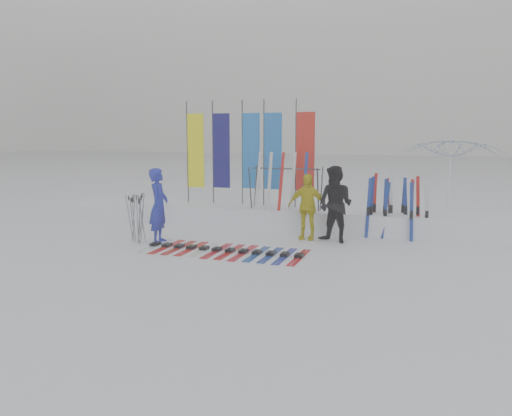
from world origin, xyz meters
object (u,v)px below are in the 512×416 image
at_px(person_yellow, 307,207).
at_px(ski_rack, 286,182).
at_px(tent_canopy, 448,182).
at_px(ski_row, 223,250).
at_px(person_black, 335,204).
at_px(person_blue, 159,206).

xyz_separation_m(person_yellow, ski_rack, (-0.89, 1.10, 0.51)).
distance_m(tent_canopy, ski_row, 7.21).
relative_size(person_black, person_yellow, 1.13).
bearing_deg(ski_row, person_yellow, 53.00).
bearing_deg(person_blue, ski_rack, -56.36).
bearing_deg(person_blue, tent_canopy, -70.57).
distance_m(person_blue, person_yellow, 3.84).
height_order(person_blue, ski_rack, person_blue).
bearing_deg(person_yellow, ski_row, -126.75).
relative_size(person_black, ski_row, 0.51).
relative_size(person_yellow, ski_row, 0.45).
bearing_deg(tent_canopy, ski_row, -136.05).
bearing_deg(person_yellow, ski_rack, 129.06).
bearing_deg(person_yellow, person_black, -9.81).
xyz_separation_m(person_yellow, tent_canopy, (3.56, 2.88, 0.50)).
bearing_deg(person_blue, ski_row, -114.56).
relative_size(ski_row, ski_rack, 1.89).
height_order(person_black, ski_row, person_black).
bearing_deg(person_blue, person_yellow, -77.79).
distance_m(person_blue, person_black, 4.51).
height_order(person_blue, tent_canopy, tent_canopy).
xyz_separation_m(person_black, person_yellow, (-0.78, 0.14, -0.11)).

